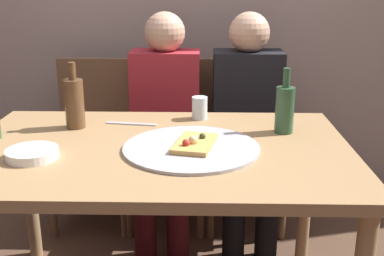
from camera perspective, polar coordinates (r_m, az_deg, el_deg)
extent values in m
cube|color=#99754C|center=(1.78, -4.20, -2.76)|extent=(1.44, 0.93, 0.04)
cylinder|color=#99754C|center=(2.44, -18.85, -7.27)|extent=(0.06, 0.06, 0.70)
cylinder|color=#99754C|center=(2.34, 13.46, -7.81)|extent=(0.06, 0.06, 0.70)
cylinder|color=#ADADB2|center=(1.74, -0.08, -2.39)|extent=(0.50, 0.50, 0.01)
cube|color=tan|center=(1.73, 0.33, -1.87)|extent=(0.17, 0.24, 0.02)
sphere|color=#EAD184|center=(1.71, 0.17, -1.47)|extent=(0.04, 0.04, 0.04)
sphere|color=#2D381E|center=(1.76, 1.26, -1.00)|extent=(0.02, 0.02, 0.02)
sphere|color=#B22D23|center=(1.69, -0.72, -1.82)|extent=(0.03, 0.03, 0.03)
cylinder|color=brown|center=(2.02, -13.89, 2.81)|extent=(0.08, 0.08, 0.20)
cylinder|color=brown|center=(1.99, -14.18, 6.63)|extent=(0.03, 0.03, 0.07)
cylinder|color=#2D5133|center=(1.94, 11.03, 2.11)|extent=(0.08, 0.08, 0.19)
cylinder|color=#2D5133|center=(1.91, 11.26, 5.92)|extent=(0.03, 0.03, 0.08)
cylinder|color=silver|center=(2.10, 0.92, 2.42)|extent=(0.07, 0.07, 0.10)
cylinder|color=white|center=(1.74, -18.59, -2.93)|extent=(0.18, 0.18, 0.03)
cube|color=#B7B7BC|center=(2.04, -7.26, 0.50)|extent=(0.22, 0.05, 0.01)
cube|color=brown|center=(2.67, -11.81, -2.09)|extent=(0.44, 0.44, 0.05)
cube|color=brown|center=(2.80, -11.20, 3.64)|extent=(0.44, 0.04, 0.45)
cylinder|color=brown|center=(2.56, -8.22, -8.61)|extent=(0.04, 0.04, 0.42)
cylinder|color=brown|center=(2.64, -16.45, -8.26)|extent=(0.04, 0.04, 0.42)
cylinder|color=brown|center=(2.90, -7.01, -5.29)|extent=(0.04, 0.04, 0.42)
cylinder|color=brown|center=(2.98, -14.30, -5.10)|extent=(0.04, 0.04, 0.42)
cube|color=brown|center=(2.61, -3.09, -2.20)|extent=(0.44, 0.44, 0.05)
cube|color=brown|center=(2.74, -2.85, 3.66)|extent=(0.44, 0.04, 0.45)
cylinder|color=brown|center=(2.52, 1.03, -8.80)|extent=(0.04, 0.04, 0.42)
cylinder|color=brown|center=(2.55, -7.63, -8.63)|extent=(0.04, 0.04, 0.42)
cylinder|color=brown|center=(2.87, 1.09, -5.41)|extent=(0.04, 0.04, 0.42)
cylinder|color=brown|center=(2.89, -6.49, -5.31)|extent=(0.04, 0.04, 0.42)
cube|color=brown|center=(2.61, 6.43, -2.27)|extent=(0.44, 0.44, 0.05)
cube|color=brown|center=(2.74, 6.25, 3.59)|extent=(0.44, 0.04, 0.45)
cylinder|color=brown|center=(2.56, 10.90, -8.75)|extent=(0.04, 0.04, 0.42)
cylinder|color=brown|center=(2.52, 2.25, -8.81)|extent=(0.04, 0.04, 0.42)
cylinder|color=brown|center=(2.90, 9.72, -5.42)|extent=(0.04, 0.04, 0.42)
cylinder|color=brown|center=(2.87, 2.16, -5.42)|extent=(0.04, 0.04, 0.42)
cube|color=maroon|center=(2.55, -3.15, 3.44)|extent=(0.36, 0.22, 0.52)
sphere|color=tan|center=(2.49, -3.29, 11.37)|extent=(0.21, 0.21, 0.21)
cylinder|color=#3F0E12|center=(2.44, -1.53, -3.66)|extent=(0.12, 0.40, 0.12)
cylinder|color=#3F0E12|center=(2.45, -5.27, -3.61)|extent=(0.12, 0.40, 0.12)
cylinder|color=#3F0E12|center=(2.35, -1.73, -10.56)|extent=(0.11, 0.11, 0.45)
cylinder|color=#3F0E12|center=(2.36, -5.67, -10.47)|extent=(0.11, 0.11, 0.45)
cube|color=black|center=(2.56, 6.60, 3.37)|extent=(0.36, 0.22, 0.52)
sphere|color=tan|center=(2.49, 6.89, 11.28)|extent=(0.21, 0.21, 0.21)
cylinder|color=black|center=(2.45, 8.65, -3.71)|extent=(0.12, 0.40, 0.12)
cylinder|color=black|center=(2.44, 4.91, -3.71)|extent=(0.12, 0.40, 0.12)
cylinder|color=black|center=(2.37, 8.98, -10.56)|extent=(0.11, 0.11, 0.45)
cylinder|color=black|center=(2.35, 5.05, -10.60)|extent=(0.11, 0.11, 0.45)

